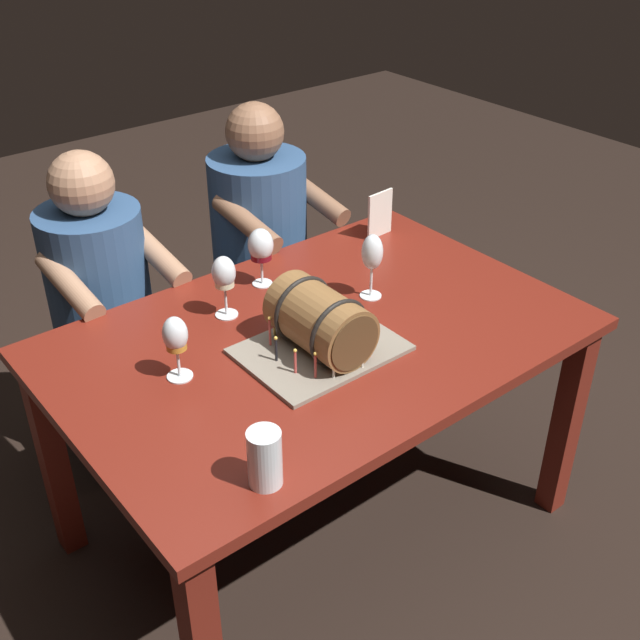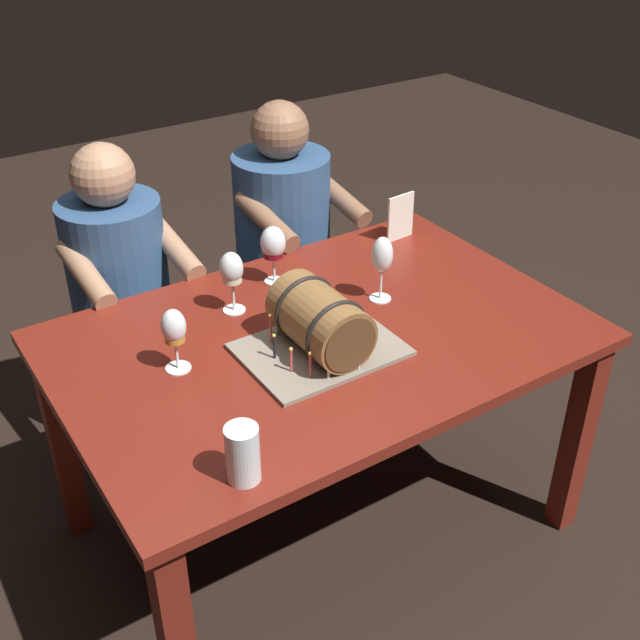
# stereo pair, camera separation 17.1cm
# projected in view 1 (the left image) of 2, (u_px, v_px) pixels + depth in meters

# --- Properties ---
(ground_plane) EXTENTS (8.00, 8.00, 0.00)m
(ground_plane) POSITION_uv_depth(u_px,v_px,m) (318.00, 522.00, 2.61)
(ground_plane) COLOR black
(dining_table) EXTENTS (1.46, 0.97, 0.75)m
(dining_table) POSITION_uv_depth(u_px,v_px,m) (318.00, 362.00, 2.26)
(dining_table) COLOR maroon
(dining_table) RESTS_ON ground
(barrel_cake) EXTENTS (0.42, 0.31, 0.19)m
(barrel_cake) POSITION_uv_depth(u_px,v_px,m) (320.00, 324.00, 2.08)
(barrel_cake) COLOR gray
(barrel_cake) RESTS_ON dining_table
(wine_glass_amber) EXTENTS (0.07, 0.07, 0.18)m
(wine_glass_amber) POSITION_uv_depth(u_px,v_px,m) (175.00, 337.00, 1.97)
(wine_glass_amber) COLOR white
(wine_glass_amber) RESTS_ON dining_table
(wine_glass_white) EXTENTS (0.07, 0.07, 0.19)m
(wine_glass_white) POSITION_uv_depth(u_px,v_px,m) (224.00, 275.00, 2.22)
(wine_glass_white) COLOR white
(wine_glass_white) RESTS_ON dining_table
(wine_glass_empty) EXTENTS (0.07, 0.07, 0.21)m
(wine_glass_empty) POSITION_uv_depth(u_px,v_px,m) (372.00, 254.00, 2.30)
(wine_glass_empty) COLOR white
(wine_glass_empty) RESTS_ON dining_table
(wine_glass_red) EXTENTS (0.08, 0.08, 0.19)m
(wine_glass_red) POSITION_uv_depth(u_px,v_px,m) (261.00, 247.00, 2.37)
(wine_glass_red) COLOR white
(wine_glass_red) RESTS_ON dining_table
(beer_pint) EXTENTS (0.08, 0.08, 0.14)m
(beer_pint) POSITION_uv_depth(u_px,v_px,m) (265.00, 460.00, 1.67)
(beer_pint) COLOR white
(beer_pint) RESTS_ON dining_table
(menu_card) EXTENTS (0.11, 0.02, 0.16)m
(menu_card) POSITION_uv_depth(u_px,v_px,m) (380.00, 214.00, 2.69)
(menu_card) COLOR silver
(menu_card) RESTS_ON dining_table
(person_seated_left) EXTENTS (0.38, 0.47, 1.14)m
(person_seated_left) POSITION_uv_depth(u_px,v_px,m) (106.00, 327.00, 2.65)
(person_seated_left) COLOR #1B2D46
(person_seated_left) RESTS_ON ground
(person_seated_right) EXTENTS (0.41, 0.49, 1.16)m
(person_seated_right) POSITION_uv_depth(u_px,v_px,m) (261.00, 265.00, 2.97)
(person_seated_right) COLOR #1B2D46
(person_seated_right) RESTS_ON ground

